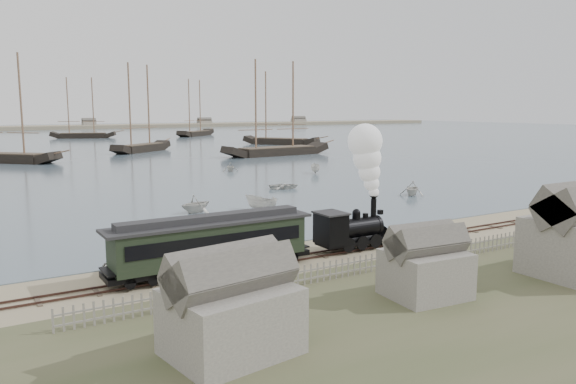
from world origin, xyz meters
TOP-DOWN VIEW (x-y plane):
  - ground at (0.00, 0.00)m, footprint 600.00×600.00m
  - harbor_water at (0.00, 170.00)m, footprint 600.00×336.00m
  - rail_track at (0.00, -2.00)m, footprint 120.00×1.80m
  - picket_fence_west at (-6.50, -7.00)m, footprint 19.00×0.10m
  - picket_fence_east at (12.50, -7.50)m, footprint 15.00×0.10m
  - shed_left at (-10.00, -13.00)m, footprint 5.00×4.00m
  - shed_mid at (2.00, -12.00)m, footprint 4.00×3.50m
  - locomotive at (6.03, -2.00)m, footprint 6.94×2.59m
  - passenger_coach at (-6.07, -2.00)m, footprint 13.06×2.52m
  - beached_dinghy at (-9.94, 0.28)m, footprint 4.69×5.27m
  - rowboat_1 at (0.61, 17.09)m, footprint 3.83×4.13m
  - rowboat_2 at (6.62, 14.98)m, footprint 3.98×2.92m
  - rowboat_3 at (16.16, 26.47)m, footprint 3.64×4.34m
  - rowboat_4 at (26.10, 14.21)m, footprint 4.04×4.17m
  - rowboat_5 at (28.72, 38.12)m, footprint 3.84×3.17m
  - rowboat_7 at (18.82, 47.52)m, footprint 3.25×2.97m
  - schooner_2 at (-9.95, 81.92)m, footprint 17.51×17.75m
  - schooner_3 at (18.71, 94.33)m, footprint 17.29×15.02m
  - schooner_4 at (40.52, 70.18)m, footprint 25.25×7.88m
  - schooner_5 at (58.92, 99.63)m, footprint 16.24×20.59m
  - schooner_8 at (19.33, 161.24)m, footprint 20.72×12.37m
  - schooner_9 at (56.76, 155.58)m, footprint 18.93×16.76m

SIDE VIEW (x-z plane):
  - ground at x=0.00m, z-range 0.00..0.00m
  - picket_fence_west at x=-6.50m, z-range -0.60..0.60m
  - picket_fence_east at x=12.50m, z-range -0.60..0.60m
  - shed_left at x=-10.00m, z-range -2.05..2.05m
  - shed_mid at x=2.00m, z-range -1.80..1.80m
  - harbor_water at x=0.00m, z-range 0.00..0.06m
  - rail_track at x=0.00m, z-range -0.04..0.12m
  - rowboat_3 at x=16.16m, z-range 0.06..0.83m
  - beached_dinghy at x=-9.94m, z-range 0.00..0.90m
  - rowboat_5 at x=28.72m, z-range 0.06..1.48m
  - rowboat_2 at x=6.62m, z-range 0.06..1.50m
  - rowboat_7 at x=18.82m, z-range 0.06..1.52m
  - rowboat_4 at x=26.10m, z-range 0.06..1.74m
  - rowboat_1 at x=0.61m, z-range 0.06..1.85m
  - passenger_coach at x=-6.07m, z-range 0.43..3.60m
  - locomotive at x=6.03m, z-range -0.32..8.33m
  - schooner_2 at x=-9.95m, z-range 0.06..20.06m
  - schooner_3 at x=18.71m, z-range 0.06..20.06m
  - schooner_4 at x=40.52m, z-range 0.06..20.06m
  - schooner_5 at x=58.92m, z-range 0.06..20.06m
  - schooner_8 at x=19.33m, z-range 0.06..20.06m
  - schooner_9 at x=56.76m, z-range 0.06..20.06m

